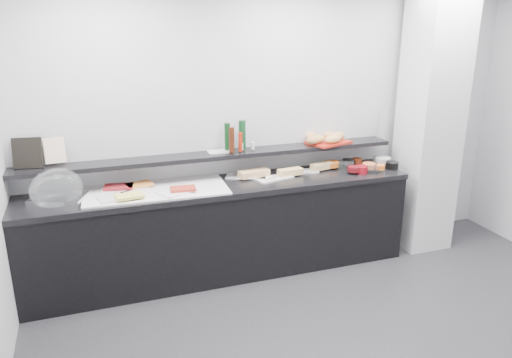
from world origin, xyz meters
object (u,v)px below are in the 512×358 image
object	(u,v)px
sandwich_plate_mid	(275,178)
carafe	(382,125)
cloche_base	(59,198)
framed_print	(27,153)
condiment_tray	(220,151)
bread_tray	(329,142)

from	to	relation	value
sandwich_plate_mid	carafe	xyz separation A→B (m)	(1.27, 0.18, 0.39)
cloche_base	framed_print	bearing A→B (deg)	157.78
condiment_tray	carafe	size ratio (longest dim) A/B	0.76
cloche_base	bread_tray	xyz separation A→B (m)	(2.58, 0.14, 0.24)
sandwich_plate_mid	framed_print	size ratio (longest dim) A/B	1.38
carafe	bread_tray	bearing A→B (deg)	179.02
cloche_base	carafe	bearing A→B (deg)	23.06
bread_tray	condiment_tray	bearing A→B (deg)	161.04
framed_print	condiment_tray	distance (m)	1.66
bread_tray	cloche_base	bearing A→B (deg)	165.47
condiment_tray	framed_print	bearing A→B (deg)	179.89
cloche_base	carafe	xyz separation A→B (m)	(3.19, 0.13, 0.38)
condiment_tray	carafe	bearing A→B (deg)	-0.31
bread_tray	carafe	world-z (taller)	carafe
framed_print	sandwich_plate_mid	bearing A→B (deg)	1.25
condiment_tray	bread_tray	distance (m)	1.13
carafe	framed_print	bearing A→B (deg)	178.90
cloche_base	condiment_tray	size ratio (longest dim) A/B	1.88
cloche_base	framed_print	distance (m)	0.46
sandwich_plate_mid	carafe	distance (m)	1.34
condiment_tray	carafe	xyz separation A→B (m)	(1.74, -0.04, 0.14)
condiment_tray	sandwich_plate_mid	bearing A→B (deg)	-24.27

